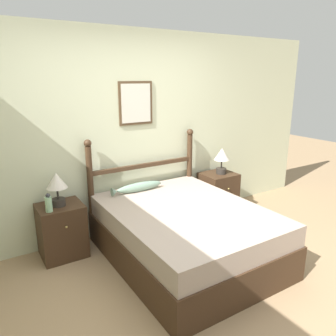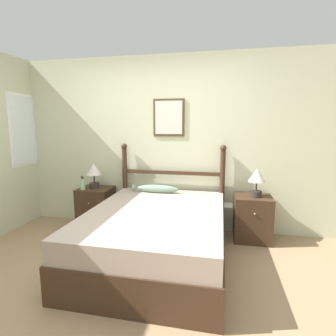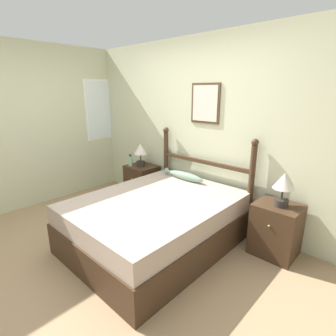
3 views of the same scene
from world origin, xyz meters
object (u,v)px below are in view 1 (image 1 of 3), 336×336
nightstand_right (218,193)px  table_lamp_left (57,184)px  bed (185,234)px  bottle (49,204)px  nightstand_left (62,230)px  fish_pillow (138,187)px  table_lamp_right (222,157)px

nightstand_right → table_lamp_left: bearing=-179.8°
bed → bottle: bearing=152.5°
nightstand_left → table_lamp_left: bearing=-140.5°
nightstand_left → table_lamp_left: 0.55m
bed → fish_pillow: fish_pillow is taller
nightstand_right → table_lamp_right: bearing=-34.3°
nightstand_right → table_lamp_right: (0.03, -0.02, 0.55)m
bed → nightstand_right: bearing=34.6°
nightstand_right → bed: bearing=-145.4°
table_lamp_right → nightstand_right: bearing=145.7°
bed → nightstand_left: (-1.15, 0.79, 0.01)m
table_lamp_right → bed: bearing=-146.6°
table_lamp_right → fish_pillow: 1.39m
nightstand_left → table_lamp_left: (-0.01, -0.01, 0.55)m
bed → bottle: size_ratio=9.66×
nightstand_left → table_lamp_left: table_lamp_left is taller
bed → nightstand_right: (1.15, 0.79, 0.01)m
nightstand_right → table_lamp_left: 2.37m
nightstand_left → table_lamp_right: (2.32, -0.02, 0.55)m
bed → bottle: 1.50m
table_lamp_right → fish_pillow: (-1.37, -0.01, -0.20)m
table_lamp_left → bed: bearing=-34.2°
fish_pillow → nightstand_right: bearing=1.3°
nightstand_right → bottle: (-2.43, -0.12, 0.40)m
bed → nightstand_right: nightstand_right is taller
table_lamp_left → fish_pillow: size_ratio=0.56×
bed → nightstand_left: bearing=145.4°
bed → fish_pillow: (-0.20, 0.76, 0.36)m
nightstand_left → table_lamp_right: 2.39m
bed → table_lamp_left: (-1.16, 0.78, 0.56)m
table_lamp_right → fish_pillow: bearing=-179.4°
fish_pillow → table_lamp_right: bearing=0.6°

